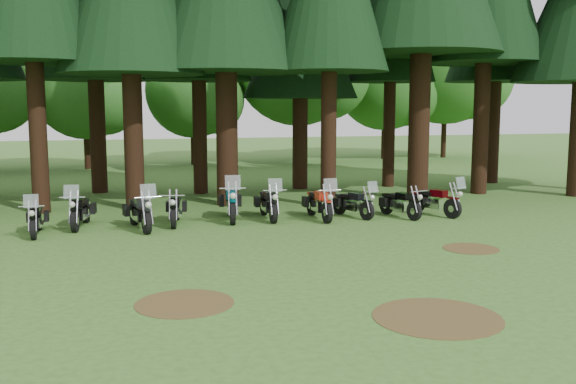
{
  "coord_description": "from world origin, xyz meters",
  "views": [
    {
      "loc": [
        -4.4,
        -13.31,
        3.53
      ],
      "look_at": [
        1.04,
        5.0,
        1.0
      ],
      "focal_mm": 40.0,
      "sensor_mm": 36.0,
      "label": 1
    }
  ],
  "objects_px": {
    "motorcycle_0": "(36,220)",
    "motorcycle_4": "(231,204)",
    "motorcycle_1": "(80,212)",
    "motorcycle_3": "(175,210)",
    "motorcycle_9": "(435,202)",
    "motorcycle_5": "(268,204)",
    "motorcycle_6": "(319,204)",
    "motorcycle_2": "(140,213)",
    "motorcycle_8": "(400,204)",
    "motorcycle_7": "(353,204)"
  },
  "relations": [
    {
      "from": "motorcycle_0",
      "to": "motorcycle_4",
      "type": "relative_size",
      "value": 0.82
    },
    {
      "from": "motorcycle_1",
      "to": "motorcycle_4",
      "type": "height_order",
      "value": "motorcycle_4"
    },
    {
      "from": "motorcycle_3",
      "to": "motorcycle_9",
      "type": "relative_size",
      "value": 1.0
    },
    {
      "from": "motorcycle_5",
      "to": "motorcycle_4",
      "type": "bearing_deg",
      "value": 174.72
    },
    {
      "from": "motorcycle_3",
      "to": "motorcycle_5",
      "type": "height_order",
      "value": "motorcycle_5"
    },
    {
      "from": "motorcycle_4",
      "to": "motorcycle_6",
      "type": "bearing_deg",
      "value": -4.17
    },
    {
      "from": "motorcycle_2",
      "to": "motorcycle_6",
      "type": "relative_size",
      "value": 1.03
    },
    {
      "from": "motorcycle_2",
      "to": "motorcycle_4",
      "type": "xyz_separation_m",
      "value": [
        2.85,
        0.78,
        0.03
      ]
    },
    {
      "from": "motorcycle_2",
      "to": "motorcycle_5",
      "type": "distance_m",
      "value": 4.06
    },
    {
      "from": "motorcycle_8",
      "to": "motorcycle_7",
      "type": "bearing_deg",
      "value": 150.01
    },
    {
      "from": "motorcycle_5",
      "to": "motorcycle_8",
      "type": "bearing_deg",
      "value": -8.08
    },
    {
      "from": "motorcycle_5",
      "to": "motorcycle_2",
      "type": "bearing_deg",
      "value": -168.11
    },
    {
      "from": "motorcycle_6",
      "to": "motorcycle_8",
      "type": "height_order",
      "value": "motorcycle_6"
    },
    {
      "from": "motorcycle_0",
      "to": "motorcycle_4",
      "type": "height_order",
      "value": "motorcycle_4"
    },
    {
      "from": "motorcycle_5",
      "to": "motorcycle_3",
      "type": "bearing_deg",
      "value": -175.93
    },
    {
      "from": "motorcycle_4",
      "to": "motorcycle_7",
      "type": "xyz_separation_m",
      "value": [
        3.89,
        -0.57,
        -0.1
      ]
    },
    {
      "from": "motorcycle_1",
      "to": "motorcycle_6",
      "type": "xyz_separation_m",
      "value": [
        7.23,
        -0.67,
        0.01
      ]
    },
    {
      "from": "motorcycle_9",
      "to": "motorcycle_8",
      "type": "bearing_deg",
      "value": 158.2
    },
    {
      "from": "motorcycle_5",
      "to": "motorcycle_6",
      "type": "bearing_deg",
      "value": -12.69
    },
    {
      "from": "motorcycle_7",
      "to": "motorcycle_1",
      "type": "bearing_deg",
      "value": 158.35
    },
    {
      "from": "motorcycle_7",
      "to": "motorcycle_8",
      "type": "relative_size",
      "value": 1.0
    },
    {
      "from": "motorcycle_4",
      "to": "motorcycle_5",
      "type": "distance_m",
      "value": 1.18
    },
    {
      "from": "motorcycle_1",
      "to": "motorcycle_8",
      "type": "distance_m",
      "value": 9.91
    },
    {
      "from": "motorcycle_9",
      "to": "motorcycle_7",
      "type": "bearing_deg",
      "value": 149.19
    },
    {
      "from": "motorcycle_2",
      "to": "motorcycle_8",
      "type": "relative_size",
      "value": 1.17
    },
    {
      "from": "motorcycle_2",
      "to": "motorcycle_9",
      "type": "xyz_separation_m",
      "value": [
        9.43,
        -0.26,
        -0.03
      ]
    },
    {
      "from": "motorcycle_1",
      "to": "motorcycle_9",
      "type": "height_order",
      "value": "motorcycle_1"
    },
    {
      "from": "motorcycle_3",
      "to": "motorcycle_7",
      "type": "relative_size",
      "value": 1.07
    },
    {
      "from": "motorcycle_0",
      "to": "motorcycle_6",
      "type": "distance_m",
      "value": 8.4
    },
    {
      "from": "motorcycle_1",
      "to": "motorcycle_8",
      "type": "bearing_deg",
      "value": 4.15
    },
    {
      "from": "motorcycle_1",
      "to": "motorcycle_5",
      "type": "distance_m",
      "value": 5.69
    },
    {
      "from": "motorcycle_4",
      "to": "motorcycle_7",
      "type": "relative_size",
      "value": 1.25
    },
    {
      "from": "motorcycle_0",
      "to": "motorcycle_3",
      "type": "height_order",
      "value": "motorcycle_0"
    },
    {
      "from": "motorcycle_5",
      "to": "motorcycle_7",
      "type": "height_order",
      "value": "motorcycle_5"
    },
    {
      "from": "motorcycle_3",
      "to": "motorcycle_8",
      "type": "relative_size",
      "value": 1.07
    },
    {
      "from": "motorcycle_8",
      "to": "motorcycle_0",
      "type": "bearing_deg",
      "value": 166.21
    },
    {
      "from": "motorcycle_1",
      "to": "motorcycle_6",
      "type": "relative_size",
      "value": 0.99
    },
    {
      "from": "motorcycle_8",
      "to": "motorcycle_3",
      "type": "bearing_deg",
      "value": 160.88
    },
    {
      "from": "motorcycle_6",
      "to": "motorcycle_9",
      "type": "distance_m",
      "value": 3.89
    },
    {
      "from": "motorcycle_0",
      "to": "motorcycle_5",
      "type": "relative_size",
      "value": 0.89
    },
    {
      "from": "motorcycle_0",
      "to": "motorcycle_1",
      "type": "distance_m",
      "value": 1.44
    },
    {
      "from": "motorcycle_6",
      "to": "motorcycle_8",
      "type": "bearing_deg",
      "value": -7.93
    },
    {
      "from": "motorcycle_0",
      "to": "motorcycle_6",
      "type": "height_order",
      "value": "motorcycle_6"
    },
    {
      "from": "motorcycle_5",
      "to": "motorcycle_8",
      "type": "distance_m",
      "value": 4.25
    },
    {
      "from": "motorcycle_0",
      "to": "motorcycle_2",
      "type": "distance_m",
      "value": 2.83
    },
    {
      "from": "motorcycle_0",
      "to": "motorcycle_8",
      "type": "bearing_deg",
      "value": -0.53
    },
    {
      "from": "motorcycle_3",
      "to": "motorcycle_9",
      "type": "xyz_separation_m",
      "value": [
        8.35,
        -0.83,
        0.01
      ]
    },
    {
      "from": "motorcycle_1",
      "to": "motorcycle_9",
      "type": "bearing_deg",
      "value": 4.74
    },
    {
      "from": "motorcycle_2",
      "to": "motorcycle_8",
      "type": "height_order",
      "value": "motorcycle_2"
    },
    {
      "from": "motorcycle_4",
      "to": "motorcycle_9",
      "type": "xyz_separation_m",
      "value": [
        6.57,
        -1.04,
        -0.06
      ]
    }
  ]
}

